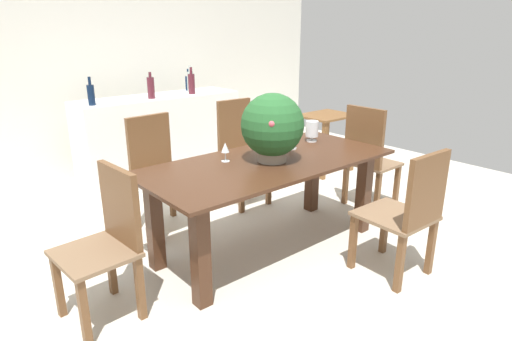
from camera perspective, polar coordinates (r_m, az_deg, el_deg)
ground_plane at (r=3.79m, az=-0.97°, el=-8.65°), size 7.04×7.04×0.00m
back_wall at (r=5.65m, az=-18.53°, el=13.21°), size 6.40×0.10×2.60m
dining_table at (r=3.38m, az=1.65°, el=-1.12°), size 2.00×0.92×0.74m
chair_far_left at (r=3.90m, az=-12.88°, el=0.35°), size 0.47×0.48×1.00m
chair_head_end at (r=2.79m, az=-18.89°, el=-8.20°), size 0.45×0.48×0.94m
chair_foot_end at (r=4.32m, az=14.50°, el=2.15°), size 0.41×0.46×1.02m
chair_far_right at (r=4.36m, az=-2.23°, el=2.96°), size 0.43×0.42×1.04m
chair_near_right at (r=3.17m, az=19.48°, el=-4.89°), size 0.47×0.49×0.95m
flower_centerpiece at (r=3.25m, az=2.16°, el=5.82°), size 0.48×0.48×0.52m
crystal_vase_left at (r=3.90m, az=7.38°, el=5.38°), size 0.11×0.11×0.18m
crystal_vase_center_near at (r=3.63m, az=4.74°, el=4.54°), size 0.09×0.09×0.19m
wine_glass at (r=3.28m, az=-4.06°, el=2.92°), size 0.06×0.06×0.15m
kitchen_counter at (r=5.17m, az=-12.38°, el=4.19°), size 1.88×0.55×0.98m
wine_bottle_dark at (r=4.64m, az=-20.88°, el=9.35°), size 0.07×0.07×0.28m
wine_bottle_clear at (r=5.15m, az=-8.49°, el=11.28°), size 0.08×0.08×0.31m
wine_bottle_amber at (r=5.46m, az=-8.86°, el=11.36°), size 0.08×0.08×0.26m
wine_bottle_tall at (r=4.90m, az=-13.66°, el=10.57°), size 0.08×0.08×0.28m
wine_bottle_green at (r=5.31m, az=-8.64°, el=11.52°), size 0.07×0.07×0.31m
side_table at (r=5.39m, az=9.18°, el=5.40°), size 0.61×0.50×0.71m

